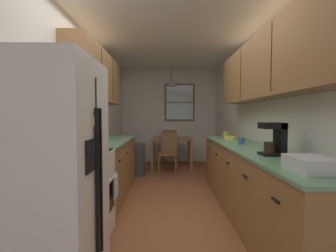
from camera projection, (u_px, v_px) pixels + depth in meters
The scene contains 26 objects.
ground_plane at pixel (171, 192), 3.94m from camera, with size 12.00×12.00×0.00m, color brown.
wall_left at pixel (90, 117), 3.87m from camera, with size 0.10×9.00×2.55m, color silver.
wall_right at pixel (251, 117), 3.89m from camera, with size 0.10×9.00×2.55m, color silver.
wall_back at pixel (169, 116), 6.53m from camera, with size 4.40×0.10×2.55m, color silver.
ceiling_slab at pixel (171, 37), 3.82m from camera, with size 4.40×9.00×0.08m, color white.
refrigerator at pixel (49, 175), 1.71m from camera, with size 0.74×0.74×1.71m.
stove_range at pixel (79, 194), 2.42m from camera, with size 0.66×0.62×1.10m.
microwave_over_range at pixel (66, 81), 2.37m from camera, with size 0.39×0.57×0.33m.
counter_left at pixel (108, 169), 3.67m from camera, with size 0.64×1.88×0.90m.
upper_cabinets_left at pixel (97, 77), 3.55m from camera, with size 0.33×1.96×0.76m.
counter_right at pixel (252, 182), 2.92m from camera, with size 0.64×3.22×0.90m.
upper_cabinets_right at pixel (267, 67), 2.80m from camera, with size 0.33×2.90×0.76m.
dining_table at pixel (171, 143), 5.75m from camera, with size 0.98×0.76×0.74m.
dining_chair_near at pixel (169, 151), 5.17m from camera, with size 0.45×0.45×0.90m.
dining_chair_far at pixel (170, 144), 6.35m from camera, with size 0.43×0.43×0.90m.
pendant_light at pixel (171, 84), 5.69m from camera, with size 0.29×0.29×0.53m.
back_window at pixel (180, 102), 6.44m from camera, with size 0.82×0.05×1.02m.
trash_bin at pixel (137, 159), 5.01m from camera, with size 0.32×0.32×0.70m, color #3F3F42.
storage_canister at pixel (95, 139), 3.00m from camera, with size 0.10×0.10×0.18m.
dish_towel at pixel (116, 187), 2.58m from camera, with size 0.02×0.16×0.24m, color silver.
coffee_maker at pixel (275, 138), 2.29m from camera, with size 0.22×0.18×0.32m.
mug_by_coffeemaker at pixel (241, 141), 3.20m from camera, with size 0.11×0.07×0.09m.
mug_spare at pixel (226, 134), 4.31m from camera, with size 0.13×0.09×0.09m.
fruit_bowl at pixel (231, 137), 3.83m from camera, with size 0.22×0.22×0.09m.
dish_rack at pixel (312, 164), 1.65m from camera, with size 0.28×0.34×0.10m, color silver.
table_serving_bowl at pixel (173, 137), 5.75m from camera, with size 0.17×0.17×0.06m, color #4C7299.
Camera 1 is at (-0.08, -2.88, 1.30)m, focal length 24.78 mm.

